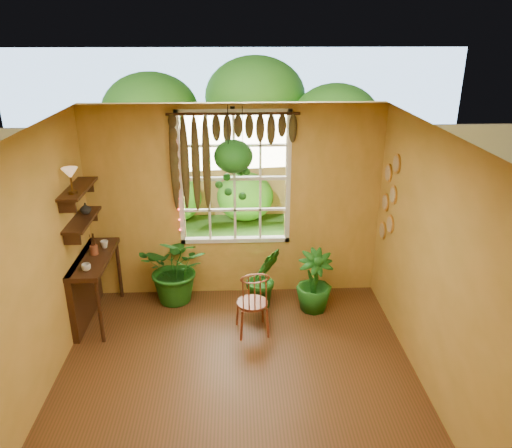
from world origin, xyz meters
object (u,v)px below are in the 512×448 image
(windsor_chair, at_px, (253,312))
(hanging_basket, at_px, (233,161))
(counter_ledge, at_px, (88,281))
(potted_plant_mid, at_px, (264,278))
(potted_plant_left, at_px, (177,268))

(windsor_chair, bearing_deg, hanging_basket, 95.38)
(counter_ledge, bearing_deg, hanging_basket, 13.00)
(potted_plant_mid, relative_size, hanging_basket, 0.74)
(potted_plant_mid, bearing_deg, windsor_chair, -105.07)
(potted_plant_left, relative_size, hanging_basket, 0.86)
(counter_ledge, height_order, windsor_chair, windsor_chair)
(windsor_chair, bearing_deg, counter_ledge, 160.18)
(counter_ledge, relative_size, windsor_chair, 1.15)
(potted_plant_mid, xyz_separation_m, hanging_basket, (-0.38, 0.24, 1.57))
(counter_ledge, distance_m, potted_plant_mid, 2.29)
(potted_plant_mid, bearing_deg, counter_ledge, -174.98)
(windsor_chair, relative_size, potted_plant_left, 1.01)
(potted_plant_left, bearing_deg, hanging_basket, 2.64)
(counter_ledge, height_order, potted_plant_left, potted_plant_left)
(hanging_basket, bearing_deg, potted_plant_left, -177.36)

